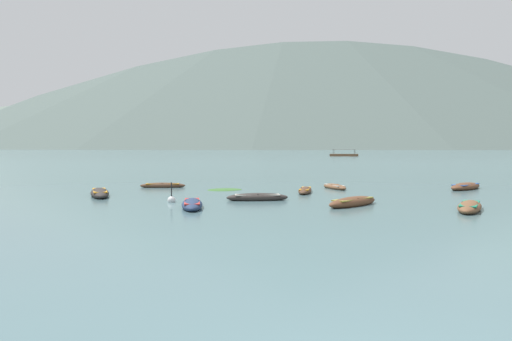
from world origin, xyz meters
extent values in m
plane|color=slate|center=(0.00, 1500.00, 0.00)|extent=(6000.00, 6000.00, 0.00)
cone|color=slate|center=(-280.28, 1708.59, 224.33)|extent=(1796.55, 1796.55, 448.67)
cone|color=#4C5B56|center=(260.45, 1712.73, 294.60)|extent=(2407.66, 2407.66, 589.20)
cone|color=slate|center=(1012.09, 1653.45, 251.83)|extent=(1881.14, 1881.14, 503.65)
ellipsoid|color=navy|center=(-3.69, 17.99, 0.15)|extent=(1.27, 3.63, 0.51)
cube|color=#B22D28|center=(-3.69, 17.99, 0.31)|extent=(0.92, 2.61, 0.05)
cube|color=navy|center=(-3.69, 17.99, 0.36)|extent=(0.68, 0.13, 0.04)
ellipsoid|color=brown|center=(4.31, 18.28, 0.17)|extent=(3.49, 3.20, 0.56)
cube|color=olive|center=(4.31, 18.28, 0.34)|extent=(2.52, 2.30, 0.05)
cube|color=brown|center=(4.31, 18.28, 0.39)|extent=(0.49, 0.55, 0.04)
ellipsoid|color=#2D2826|center=(-9.66, 23.70, 0.17)|extent=(2.30, 4.43, 0.56)
cube|color=orange|center=(-9.66, 23.70, 0.34)|extent=(1.66, 3.19, 0.05)
cube|color=#2D2826|center=(-9.66, 23.70, 0.39)|extent=(0.70, 0.29, 0.04)
ellipsoid|color=#4C3323|center=(-6.71, 29.36, 0.13)|extent=(3.30, 0.85, 0.45)
cube|color=orange|center=(-6.71, 29.36, 0.27)|extent=(2.38, 0.61, 0.05)
cube|color=#4C3323|center=(-6.71, 29.36, 0.32)|extent=(0.09, 0.54, 0.04)
ellipsoid|color=brown|center=(9.23, 16.24, 0.16)|extent=(2.87, 3.70, 0.53)
cube|color=#197A56|center=(9.23, 16.24, 0.32)|extent=(2.07, 2.66, 0.05)
cube|color=brown|center=(9.23, 16.24, 0.37)|extent=(0.61, 0.43, 0.04)
ellipsoid|color=#4C3323|center=(3.01, 24.85, 0.14)|extent=(1.62, 3.43, 0.46)
cube|color=orange|center=(3.01, 24.85, 0.27)|extent=(1.16, 2.47, 0.05)
cube|color=#4C3323|center=(3.01, 24.85, 0.32)|extent=(0.55, 0.21, 0.04)
ellipsoid|color=#2D2826|center=(-0.33, 20.90, 0.15)|extent=(3.46, 1.11, 0.50)
cube|color=#B7B2A3|center=(-0.33, 20.90, 0.30)|extent=(2.49, 0.80, 0.05)
cube|color=#2D2826|center=(-0.33, 20.90, 0.35)|extent=(0.10, 0.67, 0.04)
ellipsoid|color=brown|center=(5.59, 27.60, 0.13)|extent=(1.56, 3.13, 0.43)
cube|color=#B7B2A3|center=(5.59, 27.60, 0.26)|extent=(1.12, 2.25, 0.05)
cube|color=brown|center=(5.59, 27.60, 0.31)|extent=(0.59, 0.22, 0.04)
ellipsoid|color=brown|center=(14.65, 26.66, 0.17)|extent=(3.81, 3.51, 0.57)
cube|color=#28519E|center=(14.65, 26.66, 0.34)|extent=(2.74, 2.53, 0.05)
cube|color=brown|center=(14.65, 26.66, 0.39)|extent=(0.60, 0.68, 0.04)
cube|color=brown|center=(37.55, 148.70, 0.27)|extent=(10.08, 6.78, 0.90)
cylinder|color=#4C4742|center=(33.72, 148.55, 1.40)|extent=(0.10, 0.10, 1.80)
cylinder|color=#4C4742|center=(34.72, 151.28, 1.40)|extent=(0.10, 0.10, 1.80)
cylinder|color=#4C4742|center=(40.39, 146.13, 1.40)|extent=(0.10, 0.10, 1.80)
cylinder|color=#4C4742|center=(41.38, 148.86, 1.40)|extent=(0.10, 0.10, 1.80)
cube|color=#9E998E|center=(37.55, 148.70, 2.29)|extent=(8.46, 5.70, 0.12)
sphere|color=silver|center=(-4.97, 20.36, 0.09)|extent=(0.44, 0.44, 0.44)
cylinder|color=black|center=(-4.97, 20.36, 0.57)|extent=(0.06, 0.06, 0.96)
ellipsoid|color=#38662D|center=(-2.19, 27.22, 0.00)|extent=(2.92, 2.59, 0.14)
camera|label=1|loc=(-1.94, -4.05, 2.91)|focal=31.90mm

